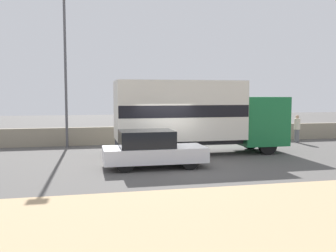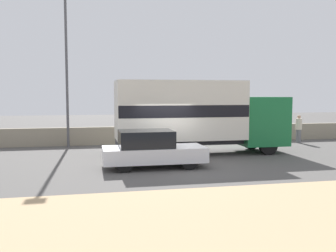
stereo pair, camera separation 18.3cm
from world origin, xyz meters
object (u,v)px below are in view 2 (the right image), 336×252
box_truck (196,114)px  street_lamp (66,62)px  pedestrian (299,128)px  car_hatchback (151,149)px

box_truck → street_lamp: bearing=149.1°
street_lamp → pedestrian: 14.02m
box_truck → pedestrian: (7.27, 2.84, -1.10)m
box_truck → car_hatchback: box_truck is taller
box_truck → car_hatchback: size_ratio=2.06×
street_lamp → car_hatchback: bearing=-61.9°
box_truck → car_hatchback: bearing=-132.3°
street_lamp → box_truck: size_ratio=0.98×
car_hatchback → street_lamp: bearing=118.1°
street_lamp → box_truck: 7.71m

